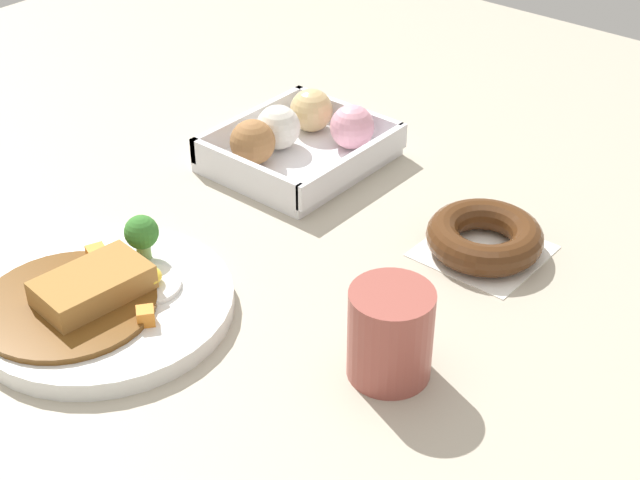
% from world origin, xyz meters
% --- Properties ---
extents(ground_plane, '(1.60, 1.60, 0.00)m').
position_xyz_m(ground_plane, '(0.00, 0.00, 0.00)').
color(ground_plane, '#B2A893').
extents(curry_plate, '(0.24, 0.24, 0.06)m').
position_xyz_m(curry_plate, '(0.15, -0.04, 0.01)').
color(curry_plate, white).
rests_on(curry_plate, ground_plane).
extents(donut_box, '(0.19, 0.16, 0.06)m').
position_xyz_m(donut_box, '(-0.19, -0.09, 0.03)').
color(donut_box, white).
rests_on(donut_box, ground_plane).
extents(chocolate_ring_donut, '(0.12, 0.12, 0.03)m').
position_xyz_m(chocolate_ring_donut, '(-0.16, 0.18, 0.02)').
color(chocolate_ring_donut, white).
rests_on(chocolate_ring_donut, ground_plane).
extents(coffee_mug, '(0.07, 0.07, 0.08)m').
position_xyz_m(coffee_mug, '(0.04, 0.21, 0.04)').
color(coffee_mug, '#9E4C42').
rests_on(coffee_mug, ground_plane).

